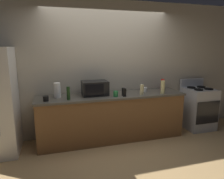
{
  "coord_description": "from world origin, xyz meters",
  "views": [
    {
      "loc": [
        -1.08,
        -3.3,
        1.81
      ],
      "look_at": [
        0.0,
        0.4,
        1.0
      ],
      "focal_mm": 33.14,
      "sensor_mm": 36.0,
      "label": 1
    }
  ],
  "objects_px": {
    "bottle_hot_sauce": "(162,84)",
    "mug_white": "(145,90)",
    "mug_green": "(116,94)",
    "stove_range": "(198,108)",
    "microwave": "(95,88)",
    "bottle_vinegar": "(163,87)",
    "mug_black": "(46,99)",
    "cordless_phone": "(124,92)",
    "bottle_hand_soap": "(142,90)",
    "bottle_wine": "(68,93)",
    "paper_towel_roll": "(57,90)"
  },
  "relations": [
    {
      "from": "bottle_vinegar",
      "to": "bottle_wine",
      "type": "distance_m",
      "value": 1.8
    },
    {
      "from": "mug_green",
      "to": "stove_range",
      "type": "bearing_deg",
      "value": 4.86
    },
    {
      "from": "stove_range",
      "to": "bottle_wine",
      "type": "xyz_separation_m",
      "value": [
        -2.83,
        -0.16,
        0.55
      ]
    },
    {
      "from": "cordless_phone",
      "to": "mug_white",
      "type": "bearing_deg",
      "value": 23.86
    },
    {
      "from": "bottle_hot_sauce",
      "to": "mug_white",
      "type": "relative_size",
      "value": 2.5
    },
    {
      "from": "mug_green",
      "to": "bottle_hot_sauce",
      "type": "bearing_deg",
      "value": 14.47
    },
    {
      "from": "cordless_phone",
      "to": "stove_range",
      "type": "bearing_deg",
      "value": 4.87
    },
    {
      "from": "cordless_phone",
      "to": "mug_black",
      "type": "relative_size",
      "value": 1.61
    },
    {
      "from": "bottle_hot_sauce",
      "to": "bottle_hand_soap",
      "type": "height_order",
      "value": "bottle_hot_sauce"
    },
    {
      "from": "cordless_phone",
      "to": "mug_green",
      "type": "distance_m",
      "value": 0.16
    },
    {
      "from": "bottle_wine",
      "to": "cordless_phone",
      "type": "bearing_deg",
      "value": -0.77
    },
    {
      "from": "paper_towel_roll",
      "to": "mug_white",
      "type": "bearing_deg",
      "value": 0.63
    },
    {
      "from": "microwave",
      "to": "bottle_hot_sauce",
      "type": "distance_m",
      "value": 1.47
    },
    {
      "from": "microwave",
      "to": "bottle_wine",
      "type": "relative_size",
      "value": 2.11
    },
    {
      "from": "bottle_hot_sauce",
      "to": "mug_white",
      "type": "bearing_deg",
      "value": -172.92
    },
    {
      "from": "bottle_wine",
      "to": "mug_white",
      "type": "distance_m",
      "value": 1.57
    },
    {
      "from": "bottle_vinegar",
      "to": "bottle_hand_soap",
      "type": "xyz_separation_m",
      "value": [
        -0.42,
        0.05,
        -0.03
      ]
    },
    {
      "from": "bottle_vinegar",
      "to": "paper_towel_roll",
      "type": "bearing_deg",
      "value": 172.68
    },
    {
      "from": "paper_towel_roll",
      "to": "mug_black",
      "type": "height_order",
      "value": "paper_towel_roll"
    },
    {
      "from": "mug_white",
      "to": "stove_range",
      "type": "bearing_deg",
      "value": -3.08
    },
    {
      "from": "cordless_phone",
      "to": "microwave",
      "type": "bearing_deg",
      "value": 155.45
    },
    {
      "from": "stove_range",
      "to": "bottle_hot_sauce",
      "type": "xyz_separation_m",
      "value": [
        -0.85,
        0.12,
        0.56
      ]
    },
    {
      "from": "paper_towel_roll",
      "to": "microwave",
      "type": "bearing_deg",
      "value": -0.18
    },
    {
      "from": "cordless_phone",
      "to": "mug_white",
      "type": "xyz_separation_m",
      "value": [
        0.54,
        0.24,
        -0.03
      ]
    },
    {
      "from": "bottle_wine",
      "to": "mug_black",
      "type": "distance_m",
      "value": 0.38
    },
    {
      "from": "cordless_phone",
      "to": "mug_black",
      "type": "xyz_separation_m",
      "value": [
        -1.39,
        0.03,
        -0.03
      ]
    },
    {
      "from": "bottle_vinegar",
      "to": "mug_black",
      "type": "height_order",
      "value": "bottle_vinegar"
    },
    {
      "from": "bottle_hand_soap",
      "to": "mug_white",
      "type": "distance_m",
      "value": 0.28
    },
    {
      "from": "stove_range",
      "to": "microwave",
      "type": "xyz_separation_m",
      "value": [
        -2.32,
        0.05,
        0.57
      ]
    },
    {
      "from": "cordless_phone",
      "to": "bottle_hand_soap",
      "type": "height_order",
      "value": "bottle_hand_soap"
    },
    {
      "from": "stove_range",
      "to": "microwave",
      "type": "bearing_deg",
      "value": 178.81
    },
    {
      "from": "cordless_phone",
      "to": "mug_black",
      "type": "distance_m",
      "value": 1.39
    },
    {
      "from": "bottle_hand_soap",
      "to": "bottle_wine",
      "type": "distance_m",
      "value": 1.38
    },
    {
      "from": "paper_towel_roll",
      "to": "bottle_vinegar",
      "type": "height_order",
      "value": "paper_towel_roll"
    },
    {
      "from": "bottle_hot_sauce",
      "to": "microwave",
      "type": "bearing_deg",
      "value": -177.09
    },
    {
      "from": "microwave",
      "to": "mug_black",
      "type": "height_order",
      "value": "microwave"
    },
    {
      "from": "bottle_hot_sauce",
      "to": "mug_black",
      "type": "distance_m",
      "value": 2.37
    },
    {
      "from": "bottle_hot_sauce",
      "to": "mug_white",
      "type": "distance_m",
      "value": 0.44
    },
    {
      "from": "microwave",
      "to": "bottle_vinegar",
      "type": "height_order",
      "value": "microwave"
    },
    {
      "from": "microwave",
      "to": "mug_green",
      "type": "relative_size",
      "value": 4.63
    },
    {
      "from": "paper_towel_roll",
      "to": "bottle_vinegar",
      "type": "xyz_separation_m",
      "value": [
        1.98,
        -0.25,
        -0.01
      ]
    },
    {
      "from": "mug_green",
      "to": "mug_black",
      "type": "bearing_deg",
      "value": 179.11
    },
    {
      "from": "cordless_phone",
      "to": "bottle_vinegar",
      "type": "bearing_deg",
      "value": -2.71
    },
    {
      "from": "stove_range",
      "to": "mug_white",
      "type": "xyz_separation_m",
      "value": [
        -1.28,
        0.07,
        0.48
      ]
    },
    {
      "from": "mug_green",
      "to": "mug_white",
      "type": "bearing_deg",
      "value": 18.85
    },
    {
      "from": "bottle_vinegar",
      "to": "bottle_wine",
      "type": "bearing_deg",
      "value": 178.65
    },
    {
      "from": "microwave",
      "to": "paper_towel_roll",
      "type": "xyz_separation_m",
      "value": [
        -0.69,
        0.0,
        0.0
      ]
    },
    {
      "from": "paper_towel_roll",
      "to": "mug_black",
      "type": "bearing_deg",
      "value": -134.74
    },
    {
      "from": "bottle_hand_soap",
      "to": "microwave",
      "type": "bearing_deg",
      "value": 166.98
    },
    {
      "from": "mug_green",
      "to": "microwave",
      "type": "bearing_deg",
      "value": 147.83
    }
  ]
}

